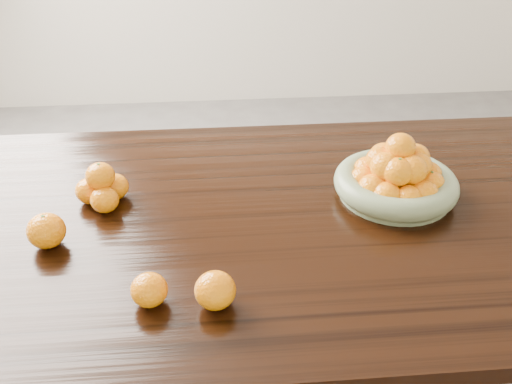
{
  "coord_description": "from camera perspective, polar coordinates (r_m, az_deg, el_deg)",
  "views": [
    {
      "loc": [
        -0.05,
        -1.13,
        1.53
      ],
      "look_at": [
        0.04,
        -0.02,
        0.83
      ],
      "focal_mm": 40.0,
      "sensor_mm": 36.0,
      "label": 1
    }
  ],
  "objects": [
    {
      "name": "orange_pyramid",
      "position": [
        1.45,
        -15.12,
        0.39
      ],
      "size": [
        0.13,
        0.13,
        0.11
      ],
      "rotation": [
        0.0,
        0.0,
        0.25
      ],
      "color": "orange",
      "rests_on": "dining_table"
    },
    {
      "name": "loose_orange_2",
      "position": [
        1.11,
        -4.11,
        -9.78
      ],
      "size": [
        0.08,
        0.08,
        0.08
      ],
      "primitive_type": "ellipsoid",
      "color": "orange",
      "rests_on": "dining_table"
    },
    {
      "name": "loose_orange_1",
      "position": [
        1.13,
        -10.64,
        -9.6
      ],
      "size": [
        0.07,
        0.07,
        0.07
      ],
      "primitive_type": "ellipsoid",
      "color": "orange",
      "rests_on": "dining_table"
    },
    {
      "name": "dining_table",
      "position": [
        1.42,
        -1.87,
        -5.45
      ],
      "size": [
        2.0,
        1.0,
        0.75
      ],
      "color": "black",
      "rests_on": "ground"
    },
    {
      "name": "fruit_bowl",
      "position": [
        1.47,
        13.9,
        1.41
      ],
      "size": [
        0.31,
        0.31,
        0.17
      ],
      "rotation": [
        0.0,
        0.0,
        -0.04
      ],
      "color": "#717D5B",
      "rests_on": "dining_table"
    },
    {
      "name": "loose_orange_0",
      "position": [
        1.34,
        -20.23,
        -3.66
      ],
      "size": [
        0.08,
        0.08,
        0.08
      ],
      "primitive_type": "ellipsoid",
      "color": "orange",
      "rests_on": "dining_table"
    }
  ]
}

